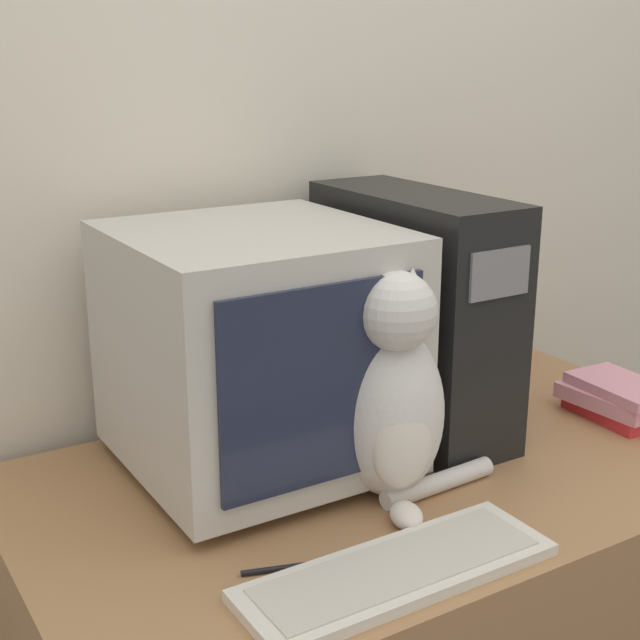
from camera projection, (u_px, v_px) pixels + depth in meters
name	position (u px, v px, depth m)	size (l,w,h in m)	color
wall_back	(273.00, 161.00, 1.87)	(7.00, 0.05, 2.50)	beige
desk	(393.00, 637.00, 1.75)	(1.38, 0.79, 0.74)	#9E7047
crt_monitor	(256.00, 348.00, 1.57)	(0.45, 0.47, 0.44)	#BCB7AD
computer_tower	(412.00, 312.00, 1.76)	(0.19, 0.48, 0.47)	black
keyboard	(398.00, 571.00, 1.29)	(0.49, 0.16, 0.02)	silver
cat	(391.00, 401.00, 1.48)	(0.31, 0.29, 0.41)	silver
book_stack	(617.00, 398.00, 1.85)	(0.15, 0.23, 0.08)	red
pen	(291.00, 567.00, 1.31)	(0.14, 0.05, 0.01)	black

